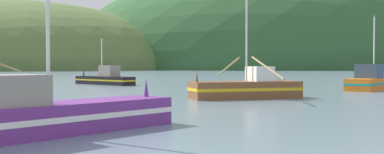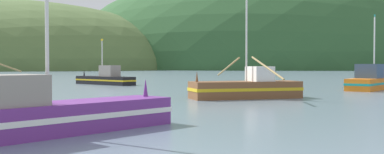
# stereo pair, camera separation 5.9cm
# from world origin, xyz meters

# --- Properties ---
(hill_mid_right) EXTENTS (180.84, 144.67, 90.35)m
(hill_mid_right) POSITION_xyz_m (44.89, 253.68, 0.00)
(hill_mid_right) COLOR #47703D
(hill_mid_right) RESTS_ON ground
(hill_far_center) EXTENTS (185.42, 148.34, 62.99)m
(hill_far_center) POSITION_xyz_m (-88.18, 207.51, 0.00)
(hill_far_center) COLOR #516B38
(hill_far_center) RESTS_ON ground
(hill_far_left) EXTENTS (214.20, 171.36, 103.77)m
(hill_far_left) POSITION_xyz_m (40.38, 241.26, 0.00)
(hill_far_left) COLOR #2D562D
(hill_far_left) RESTS_ON ground
(hill_far_right) EXTENTS (104.64, 83.71, 46.34)m
(hill_far_right) POSITION_xyz_m (1.14, 232.84, 0.00)
(hill_far_right) COLOR #386633
(hill_far_right) RESTS_ON ground
(fishing_boat_orange) EXTENTS (6.94, 8.18, 6.83)m
(fishing_boat_orange) POSITION_xyz_m (19.37, 36.07, 0.76)
(fishing_boat_orange) COLOR orange
(fishing_boat_orange) RESTS_ON ground
(fishing_boat_purple) EXTENTS (8.88, 9.57, 6.30)m
(fishing_boat_purple) POSITION_xyz_m (-1.91, 8.63, 0.67)
(fishing_boat_purple) COLOR #6B2D84
(fishing_boat_purple) RESTS_ON ground
(fishing_boat_brown) EXTENTS (7.81, 10.33, 7.53)m
(fishing_boat_brown) POSITION_xyz_m (6.94, 25.36, 0.71)
(fishing_boat_brown) COLOR brown
(fishing_boat_brown) RESTS_ON ground
(fishing_boat_black) EXTENTS (7.72, 7.09, 5.15)m
(fishing_boat_black) POSITION_xyz_m (-6.69, 45.91, 0.67)
(fishing_boat_black) COLOR black
(fishing_boat_black) RESTS_ON ground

